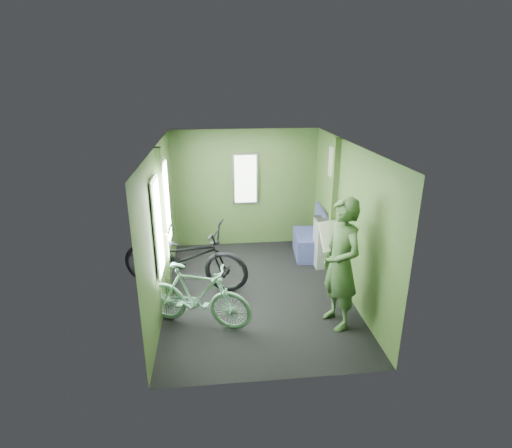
{
  "coord_description": "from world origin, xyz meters",
  "views": [
    {
      "loc": [
        -0.62,
        -5.55,
        3.17
      ],
      "look_at": [
        0.0,
        0.1,
        1.1
      ],
      "focal_mm": 28.0,
      "sensor_mm": 36.0,
      "label": 1
    }
  ],
  "objects_px": {
    "passenger": "(341,264)",
    "bench_seat": "(309,242)",
    "bicycle_mint": "(199,325)",
    "waste_box": "(322,243)",
    "bicycle_black": "(186,287)"
  },
  "relations": [
    {
      "from": "passenger",
      "to": "bench_seat",
      "type": "distance_m",
      "value": 2.35
    },
    {
      "from": "passenger",
      "to": "bench_seat",
      "type": "relative_size",
      "value": 1.94
    },
    {
      "from": "passenger",
      "to": "bench_seat",
      "type": "xyz_separation_m",
      "value": [
        0.15,
        2.26,
        -0.63
      ]
    },
    {
      "from": "passenger",
      "to": "bicycle_black",
      "type": "bearing_deg",
      "value": -136.89
    },
    {
      "from": "bicycle_black",
      "to": "waste_box",
      "type": "distance_m",
      "value": 2.48
    },
    {
      "from": "bicycle_black",
      "to": "bicycle_mint",
      "type": "bearing_deg",
      "value": -150.5
    },
    {
      "from": "bicycle_black",
      "to": "waste_box",
      "type": "bearing_deg",
      "value": -59.3
    },
    {
      "from": "bicycle_mint",
      "to": "bench_seat",
      "type": "xyz_separation_m",
      "value": [
        2.04,
        2.1,
        0.27
      ]
    },
    {
      "from": "bench_seat",
      "to": "bicycle_black",
      "type": "bearing_deg",
      "value": -150.63
    },
    {
      "from": "waste_box",
      "to": "bicycle_mint",
      "type": "bearing_deg",
      "value": -142.83
    },
    {
      "from": "waste_box",
      "to": "passenger",
      "type": "bearing_deg",
      "value": -98.42
    },
    {
      "from": "bicycle_black",
      "to": "bicycle_mint",
      "type": "relative_size",
      "value": 1.35
    },
    {
      "from": "bicycle_black",
      "to": "passenger",
      "type": "height_order",
      "value": "passenger"
    },
    {
      "from": "passenger",
      "to": "bicycle_mint",
      "type": "bearing_deg",
      "value": -111.24
    },
    {
      "from": "bicycle_mint",
      "to": "waste_box",
      "type": "relative_size",
      "value": 1.71
    }
  ]
}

